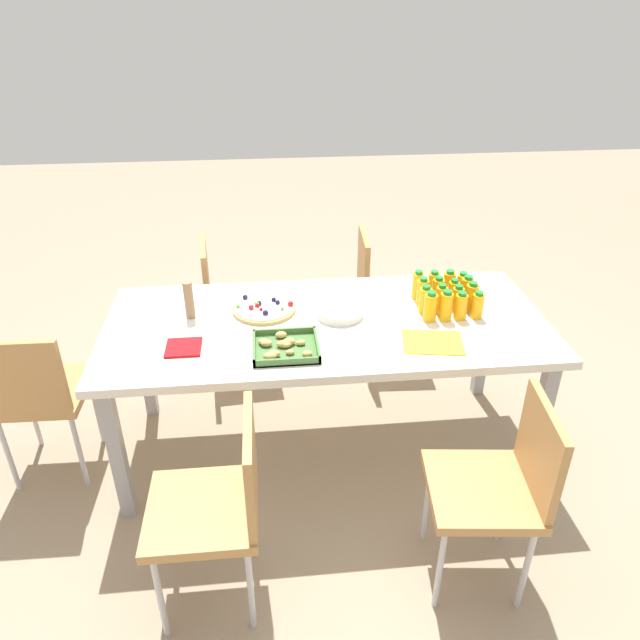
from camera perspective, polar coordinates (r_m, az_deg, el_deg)
ground_plane at (r=3.18m, az=0.55°, el=-11.87°), size 12.00×12.00×0.00m
party_table at (r=2.77m, az=0.62°, el=-1.27°), size 2.05×0.90×0.74m
chair_end at (r=2.99m, az=-25.73°, el=-6.21°), size 0.41×0.41×0.83m
chair_near_left at (r=3.65m, az=5.95°, el=3.34°), size 0.42×0.42×0.83m
chair_near_right at (r=3.55m, az=-8.89°, el=2.38°), size 0.43×0.43×0.83m
chair_far_right at (r=2.23m, az=-9.60°, el=-16.67°), size 0.40×0.40×0.83m
chair_far_left at (r=2.37m, az=17.14°, el=-14.56°), size 0.44×0.44×0.83m
juice_bottle_0 at (r=3.02m, az=13.55°, el=3.28°), size 0.06×0.06×0.13m
juice_bottle_1 at (r=3.00m, az=12.34°, el=3.38°), size 0.06×0.06×0.14m
juice_bottle_2 at (r=2.97m, az=10.90°, el=3.31°), size 0.06×0.06×0.15m
juice_bottle_3 at (r=2.96m, az=9.42°, el=3.33°), size 0.06×0.06×0.15m
juice_bottle_4 at (r=2.95m, az=13.99°, el=2.78°), size 0.06×0.06×0.15m
juice_bottle_5 at (r=2.93m, az=12.76°, el=2.59°), size 0.05×0.05×0.13m
juice_bottle_6 at (r=2.92m, az=11.31°, el=2.72°), size 0.06×0.06×0.15m
juice_bottle_7 at (r=2.90m, az=9.86°, el=2.67°), size 0.06×0.06×0.14m
juice_bottle_8 at (r=2.89m, az=14.43°, el=2.13°), size 0.06×0.06×0.15m
juice_bottle_9 at (r=2.87m, az=13.14°, el=1.98°), size 0.05×0.05×0.14m
juice_bottle_10 at (r=2.84m, az=11.61°, el=1.97°), size 0.05×0.05×0.15m
juice_bottle_11 at (r=2.83m, az=10.12°, el=1.93°), size 0.06×0.06×0.14m
juice_bottle_12 at (r=2.84m, az=14.98°, el=1.36°), size 0.06×0.06×0.13m
juice_bottle_13 at (r=2.81m, az=13.44°, el=1.30°), size 0.06×0.06×0.14m
juice_bottle_14 at (r=2.78m, az=12.06°, el=1.33°), size 0.06×0.06×0.15m
juice_bottle_15 at (r=2.76m, az=10.60°, el=1.25°), size 0.06×0.06×0.15m
fruit_pizza at (r=2.84m, az=-5.43°, el=1.15°), size 0.30×0.30×0.05m
snack_tray at (r=2.52m, az=-3.45°, el=-2.62°), size 0.28×0.26×0.04m
plate_stack at (r=2.78m, az=1.90°, el=0.77°), size 0.22×0.22×0.04m
napkin_stack at (r=2.60m, az=-13.04°, el=-2.60°), size 0.15×0.15×0.01m
cardboard_tube at (r=2.80m, az=-12.54°, el=1.91°), size 0.04×0.04×0.18m
paper_folder at (r=2.62m, az=10.82°, el=-2.12°), size 0.29×0.24×0.01m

